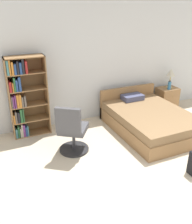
# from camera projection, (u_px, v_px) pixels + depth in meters

# --- Properties ---
(wall_back) EXTENTS (9.00, 0.06, 2.60)m
(wall_back) POSITION_uv_depth(u_px,v_px,m) (105.00, 63.00, 5.74)
(wall_back) COLOR silver
(wall_back) RESTS_ON ground_plane
(bookshelf) EXTENTS (0.76, 0.33, 1.65)m
(bookshelf) POSITION_uv_depth(u_px,v_px,m) (23.00, 96.00, 4.99)
(bookshelf) COLOR olive
(bookshelf) RESTS_ON ground_plane
(bed) EXTENTS (1.47, 2.03, 0.71)m
(bed) POSITION_uv_depth(u_px,v_px,m) (149.00, 119.00, 5.44)
(bed) COLOR olive
(bed) RESTS_ON ground_plane
(office_chair) EXTENTS (0.70, 0.72, 0.98)m
(office_chair) POSITION_uv_depth(u_px,v_px,m) (72.00, 132.00, 4.50)
(office_chair) COLOR #232326
(office_chair) RESTS_ON ground_plane
(nightstand) EXTENTS (0.51, 0.42, 0.55)m
(nightstand) POSITION_uv_depth(u_px,v_px,m) (167.00, 98.00, 6.55)
(nightstand) COLOR olive
(nightstand) RESTS_ON ground_plane
(table_lamp) EXTENTS (0.21, 0.21, 0.50)m
(table_lamp) POSITION_uv_depth(u_px,v_px,m) (171.00, 73.00, 6.31)
(table_lamp) COLOR tan
(table_lamp) RESTS_ON nightstand
(water_bottle) EXTENTS (0.08, 0.08, 0.23)m
(water_bottle) POSITION_uv_depth(u_px,v_px,m) (169.00, 85.00, 6.30)
(water_bottle) COLOR teal
(water_bottle) RESTS_ON nightstand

